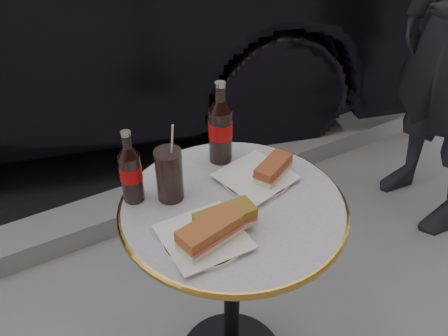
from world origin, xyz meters
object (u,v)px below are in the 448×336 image
cola_glass (169,175)px  plate_left (204,239)px  plate_right (256,178)px  cola_bottle_right (220,123)px  cola_bottle_left (130,167)px  bistro_table (232,293)px

cola_glass → plate_left: bearing=-90.3°
plate_right → plate_left: bearing=-149.8°
plate_left → cola_bottle_right: (0.21, 0.28, 0.12)m
cola_bottle_right → plate_right: bearing=-75.1°
plate_right → cola_bottle_left: size_ratio=0.90×
plate_left → cola_glass: bearing=89.7°
plate_left → plate_right: 0.28m
cola_glass → cola_bottle_left: bearing=153.9°
plate_left → plate_right: (0.24, 0.14, -0.00)m
bistro_table → cola_bottle_left: bearing=145.5°
cola_bottle_left → bistro_table: bearing=-34.5°
bistro_table → cola_bottle_right: size_ratio=2.85×
bistro_table → plate_right: 0.39m
plate_right → cola_bottle_right: bearing=104.9°
plate_right → cola_glass: cola_glass is taller
cola_bottle_right → cola_glass: size_ratio=1.68×
bistro_table → plate_left: (-0.13, -0.08, 0.37)m
bistro_table → cola_glass: bearing=140.7°
plate_right → cola_glass: size_ratio=1.27×
plate_left → cola_glass: 0.20m
bistro_table → cola_bottle_right: cola_bottle_right is taller
cola_bottle_left → cola_bottle_right: size_ratio=0.84×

